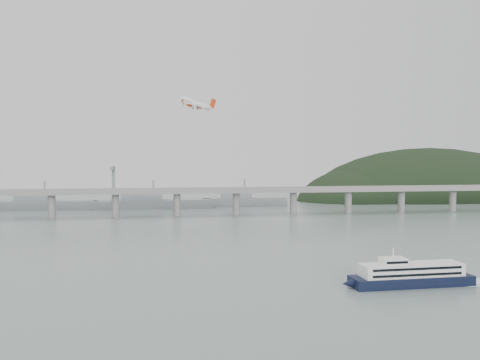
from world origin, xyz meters
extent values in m
plane|color=slate|center=(0.00, 0.00, 0.00)|extent=(900.00, 900.00, 0.00)
cube|color=gray|center=(0.00, 200.00, 20.00)|extent=(800.00, 22.00, 2.20)
cube|color=gray|center=(0.00, 189.50, 22.00)|extent=(800.00, 0.60, 1.80)
cube|color=gray|center=(0.00, 210.50, 22.00)|extent=(800.00, 0.60, 1.80)
cylinder|color=gray|center=(-130.00, 200.00, 9.50)|extent=(6.00, 6.00, 21.00)
cylinder|color=gray|center=(-80.00, 200.00, 9.50)|extent=(6.00, 6.00, 21.00)
cylinder|color=gray|center=(-30.00, 200.00, 9.50)|extent=(6.00, 6.00, 21.00)
cylinder|color=gray|center=(20.00, 200.00, 9.50)|extent=(6.00, 6.00, 21.00)
cylinder|color=gray|center=(70.00, 200.00, 9.50)|extent=(6.00, 6.00, 21.00)
cylinder|color=gray|center=(120.00, 200.00, 9.50)|extent=(6.00, 6.00, 21.00)
cylinder|color=gray|center=(170.00, 200.00, 9.50)|extent=(6.00, 6.00, 21.00)
cylinder|color=gray|center=(220.00, 200.00, 9.50)|extent=(6.00, 6.00, 21.00)
ellipsoid|color=black|center=(270.00, 330.00, -18.00)|extent=(320.00, 150.00, 156.00)
ellipsoid|color=black|center=(175.00, 320.00, -12.00)|extent=(140.00, 110.00, 96.00)
cube|color=gray|center=(-150.00, 270.00, 4.00)|extent=(95.67, 20.15, 8.00)
cube|color=gray|center=(-159.50, 270.00, 12.00)|extent=(33.90, 15.02, 8.00)
cylinder|color=gray|center=(-150.00, 270.00, 20.00)|extent=(1.60, 1.60, 14.00)
cube|color=gray|center=(-50.00, 265.00, 4.00)|extent=(110.55, 21.43, 8.00)
cube|color=gray|center=(-61.00, 265.00, 12.00)|extent=(39.01, 16.73, 8.00)
cylinder|color=gray|center=(-50.00, 265.00, 20.00)|extent=(1.60, 1.60, 14.00)
cube|color=gray|center=(40.00, 275.00, 4.00)|extent=(85.00, 13.60, 8.00)
cube|color=gray|center=(31.50, 275.00, 12.00)|extent=(29.75, 11.90, 8.00)
cylinder|color=gray|center=(40.00, 275.00, 20.00)|extent=(1.60, 1.60, 14.00)
cube|color=gray|center=(-90.00, 300.00, 20.00)|extent=(3.00, 3.00, 40.00)
cube|color=gray|center=(-90.00, 290.00, 38.00)|extent=(3.00, 28.00, 3.00)
cube|color=black|center=(49.56, -46.80, 1.88)|extent=(47.31, 12.42, 3.76)
cone|color=black|center=(24.15, -47.41, 1.88)|extent=(4.79, 3.88, 3.76)
cube|color=white|center=(49.56, -46.80, 6.12)|extent=(39.74, 10.36, 4.71)
cube|color=black|center=(49.67, -51.55, 7.34)|extent=(35.76, 1.01, 0.94)
cube|color=black|center=(49.67, -51.55, 5.08)|extent=(35.76, 1.01, 0.94)
cube|color=black|center=(49.44, -42.05, 7.34)|extent=(35.76, 1.01, 0.94)
cube|color=black|center=(49.44, -42.05, 5.08)|extent=(35.76, 1.01, 0.94)
cube|color=white|center=(42.03, -46.98, 9.69)|extent=(9.57, 6.81, 2.45)
cube|color=black|center=(42.11, -50.32, 9.69)|extent=(8.47, 0.32, 0.94)
cylinder|color=white|center=(42.03, -46.98, 12.70)|extent=(0.48, 0.48, 3.76)
ellipsoid|color=white|center=(75.90, -46.17, 0.05)|extent=(27.42, 14.20, 0.19)
cylinder|color=white|center=(-20.72, 108.82, 84.08)|extent=(17.56, 20.63, 11.13)
cone|color=white|center=(-29.52, 118.56, 88.73)|extent=(5.19, 5.31, 4.17)
cone|color=white|center=(-11.54, 98.69, 79.70)|extent=(5.83, 5.87, 4.46)
cube|color=white|center=(-20.40, 108.40, 82.97)|extent=(24.40, 23.30, 3.20)
cube|color=white|center=(-11.93, 99.17, 80.56)|extent=(9.43, 9.12, 1.65)
cube|color=red|center=(-10.62, 97.95, 82.98)|extent=(4.18, 4.15, 6.65)
cylinder|color=red|center=(-18.06, 112.84, 82.03)|extent=(4.16, 4.44, 3.14)
cylinder|color=black|center=(-19.21, 114.11, 82.64)|extent=(2.13, 1.92, 1.99)
cube|color=white|center=(-17.83, 112.65, 82.85)|extent=(1.81, 1.89, 1.72)
cylinder|color=red|center=(-25.04, 106.30, 82.50)|extent=(4.16, 4.44, 3.14)
cylinder|color=black|center=(-26.19, 107.58, 83.11)|extent=(2.13, 1.92, 1.99)
cube|color=white|center=(-24.81, 106.12, 83.32)|extent=(1.81, 1.89, 1.72)
cylinder|color=black|center=(-19.16, 110.28, 81.39)|extent=(0.97, 0.88, 2.09)
cylinder|color=black|center=(-19.41, 110.48, 80.49)|extent=(1.11, 1.11, 1.24)
cylinder|color=black|center=(-22.46, 107.19, 81.61)|extent=(0.97, 0.88, 2.09)
cylinder|color=black|center=(-22.71, 107.39, 80.71)|extent=(1.11, 1.11, 1.24)
cylinder|color=black|center=(-27.96, 116.64, 85.28)|extent=(0.97, 0.88, 2.09)
cylinder|color=black|center=(-28.21, 116.85, 84.38)|extent=(1.11, 1.11, 1.24)
cube|color=red|center=(-8.24, 117.06, 82.65)|extent=(1.55, 1.54, 2.44)
cube|color=red|center=(-29.81, 96.87, 84.11)|extent=(1.55, 1.54, 2.44)
camera|label=1|loc=(-44.95, -224.77, 48.58)|focal=38.00mm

